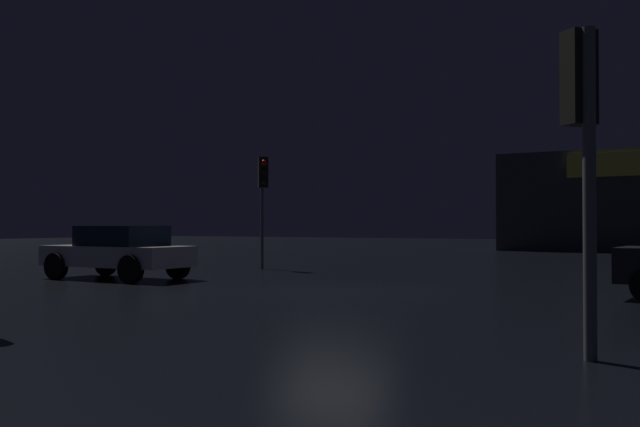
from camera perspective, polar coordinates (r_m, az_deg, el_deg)
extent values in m
plane|color=black|center=(15.37, 0.94, -6.44)|extent=(120.00, 120.00, 0.00)
cube|color=#E5D84C|center=(40.36, 24.67, 3.70)|extent=(7.37, 0.24, 1.22)
cylinder|color=#595B60|center=(8.12, 21.12, 1.54)|extent=(0.14, 0.14, 3.62)
cube|color=black|center=(8.39, 20.37, 10.32)|extent=(0.41, 0.41, 1.05)
sphere|color=black|center=(8.58, 19.66, 12.21)|extent=(0.20, 0.20, 0.20)
sphere|color=black|center=(8.51, 19.67, 10.15)|extent=(0.20, 0.20, 0.20)
sphere|color=#19D13F|center=(8.46, 19.68, 8.06)|extent=(0.20, 0.20, 0.20)
cylinder|color=#595B60|center=(23.56, -4.75, 0.03)|extent=(0.11, 0.11, 3.75)
cube|color=black|center=(23.47, -4.67, 3.36)|extent=(0.41, 0.41, 1.02)
sphere|color=red|center=(23.34, -4.60, 4.14)|extent=(0.20, 0.20, 0.20)
sphere|color=black|center=(23.31, -4.60, 3.39)|extent=(0.20, 0.20, 0.20)
sphere|color=black|center=(23.29, -4.60, 2.64)|extent=(0.20, 0.20, 0.20)
cube|color=#B7B7BF|center=(19.81, -16.20, -3.33)|extent=(4.17, 1.81, 0.55)
cube|color=black|center=(19.67, -15.83, -1.76)|extent=(2.08, 1.61, 0.54)
cylinder|color=black|center=(20.24, -20.73, -4.04)|extent=(0.72, 0.23, 0.72)
cylinder|color=black|center=(21.42, -17.07, -3.89)|extent=(0.72, 0.23, 0.72)
cylinder|color=black|center=(18.23, -15.19, -4.42)|extent=(0.72, 0.23, 0.72)
cylinder|color=black|center=(19.53, -11.52, -4.20)|extent=(0.72, 0.23, 0.72)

